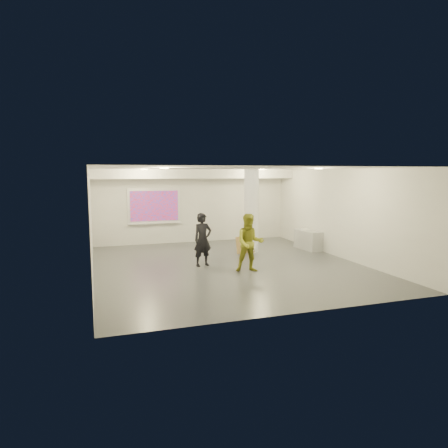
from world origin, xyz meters
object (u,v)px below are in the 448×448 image
object	(u,v)px
credenza	(308,240)
woman	(203,240)
man	(250,243)
projection_screen	(154,206)
column	(251,211)

from	to	relation	value
credenza	woman	xyz separation A→B (m)	(-4.48, -1.36, 0.47)
woman	man	world-z (taller)	man
credenza	projection_screen	bearing A→B (deg)	146.54
projection_screen	credenza	world-z (taller)	projection_screen
credenza	man	world-z (taller)	man
projection_screen	woman	distance (m)	4.42
credenza	man	distance (m)	4.22
credenza	woman	bearing A→B (deg)	-167.82
woman	man	distance (m)	1.57
column	projection_screen	bearing A→B (deg)	139.44
column	credenza	xyz separation A→B (m)	(2.22, -0.26, -1.14)
column	projection_screen	distance (m)	4.08
woman	man	bearing A→B (deg)	-58.56
projection_screen	credenza	size ratio (longest dim) A/B	1.72
column	man	size ratio (longest dim) A/B	1.77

